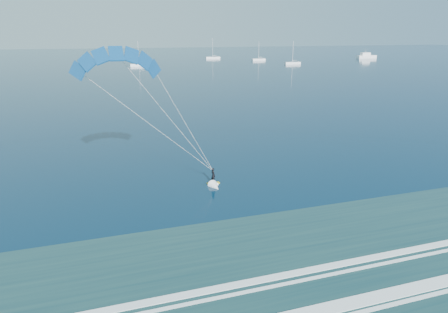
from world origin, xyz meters
The scene contains 6 objects.
kitesurfer_rig centered at (-2.28, 25.71, 8.32)m, with size 15.84×6.71×16.14m.
motor_yacht centered at (163.22, 214.75, 1.46)m, with size 13.41×3.58×5.76m.
sailboat_1 centered at (13.99, 195.32, 0.69)m, with size 8.84×2.40×12.25m.
sailboat_2 centered at (66.56, 242.83, 0.69)m, with size 9.42×2.40×12.71m.
sailboat_3 centered at (87.51, 216.22, 0.68)m, with size 8.16×2.40×11.21m.
sailboat_4 centered at (93.38, 183.73, 0.68)m, with size 8.77×2.40×11.88m.
Camera 1 is at (-8.97, -12.04, 16.19)m, focal length 32.00 mm.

